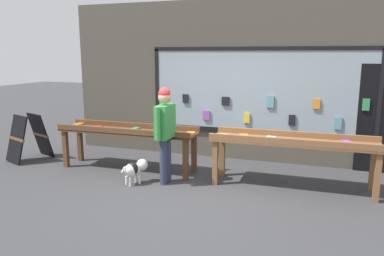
{
  "coord_description": "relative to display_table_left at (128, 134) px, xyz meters",
  "views": [
    {
      "loc": [
        1.98,
        -5.56,
        2.28
      ],
      "look_at": [
        -0.17,
        0.64,
        0.98
      ],
      "focal_mm": 35.0,
      "sensor_mm": 36.0,
      "label": 1
    }
  ],
  "objects": [
    {
      "name": "ground_plane",
      "position": [
        1.58,
        -0.84,
        -0.73
      ],
      "size": [
        40.0,
        40.0,
        0.0
      ],
      "primitive_type": "plane",
      "color": "#38383A"
    },
    {
      "name": "shopfront_facade",
      "position": [
        1.67,
        1.55,
        0.96
      ],
      "size": [
        7.23,
        0.29,
        3.41
      ],
      "color": "#4C473D",
      "rests_on": "ground_plane"
    },
    {
      "name": "display_table_left",
      "position": [
        0.0,
        0.0,
        0.0
      ],
      "size": [
        2.8,
        0.7,
        0.9
      ],
      "color": "brown",
      "rests_on": "ground_plane"
    },
    {
      "name": "display_table_right",
      "position": [
        3.17,
        -0.0,
        0.03
      ],
      "size": [
        2.8,
        0.72,
        0.93
      ],
      "color": "brown",
      "rests_on": "ground_plane"
    },
    {
      "name": "person_browsing",
      "position": [
        1.02,
        -0.5,
        0.28
      ],
      "size": [
        0.23,
        0.67,
        1.72
      ],
      "rotation": [
        0.0,
        0.0,
        1.56
      ],
      "color": "#2D334C",
      "rests_on": "ground_plane"
    },
    {
      "name": "small_dog",
      "position": [
        0.52,
        -0.72,
        -0.45
      ],
      "size": [
        0.38,
        0.5,
        0.42
      ],
      "rotation": [
        0.0,
        0.0,
        1.06
      ],
      "color": "white",
      "rests_on": "ground_plane"
    },
    {
      "name": "sandwich_board_sign",
      "position": [
        -2.39,
        -0.08,
        -0.22
      ],
      "size": [
        0.84,
        0.98,
        0.99
      ],
      "rotation": [
        0.0,
        0.0,
        -0.36
      ],
      "color": "black",
      "rests_on": "ground_plane"
    }
  ]
}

